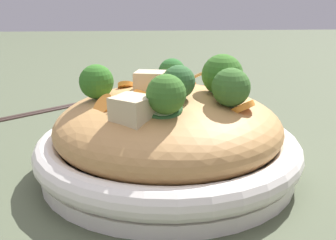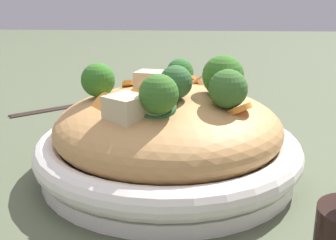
{
  "view_description": "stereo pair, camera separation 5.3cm",
  "coord_description": "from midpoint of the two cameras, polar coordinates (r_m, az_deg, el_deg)",
  "views": [
    {
      "loc": [
        -0.03,
        -0.51,
        0.23
      ],
      "look_at": [
        0.0,
        0.0,
        0.07
      ],
      "focal_mm": 48.45,
      "sensor_mm": 36.0,
      "label": 1
    },
    {
      "loc": [
        0.02,
        -0.51,
        0.23
      ],
      "look_at": [
        0.0,
        0.0,
        0.07
      ],
      "focal_mm": 48.45,
      "sensor_mm": 36.0,
      "label": 2
    }
  ],
  "objects": [
    {
      "name": "ground_plane",
      "position": [
        0.56,
        2.75,
        -6.81
      ],
      "size": [
        3.0,
        3.0,
        0.0
      ],
      "primitive_type": "plane",
      "color": "#4A523C"
    },
    {
      "name": "serving_bowl",
      "position": [
        0.55,
        2.79,
        -4.36
      ],
      "size": [
        0.32,
        0.32,
        0.05
      ],
      "color": "white",
      "rests_on": "ground_plane"
    },
    {
      "name": "noodle_heap",
      "position": [
        0.53,
        2.86,
        -0.92
      ],
      "size": [
        0.27,
        0.27,
        0.1
      ],
      "color": "tan",
      "rests_on": "serving_bowl"
    },
    {
      "name": "broccoli_florets",
      "position": [
        0.51,
        4.91,
        4.66
      ],
      "size": [
        0.2,
        0.22,
        0.07
      ],
      "color": "#8DAD6E",
      "rests_on": "serving_bowl"
    },
    {
      "name": "carrot_coins",
      "position": [
        0.52,
        3.89,
        2.91
      ],
      "size": [
        0.19,
        0.16,
        0.03
      ],
      "color": "orange",
      "rests_on": "serving_bowl"
    },
    {
      "name": "zucchini_slices",
      "position": [
        0.47,
        1.98,
        1.79
      ],
      "size": [
        0.04,
        0.06,
        0.02
      ],
      "color": "beige",
      "rests_on": "serving_bowl"
    },
    {
      "name": "chicken_chunks",
      "position": [
        0.49,
        -0.7,
        2.96
      ],
      "size": [
        0.07,
        0.13,
        0.04
      ],
      "color": "beige",
      "rests_on": "serving_bowl"
    },
    {
      "name": "chopsticks_pair",
      "position": [
        0.85,
        -10.37,
        1.83
      ],
      "size": [
        0.19,
        0.15,
        0.01
      ],
      "color": "black",
      "rests_on": "ground_plane"
    }
  ]
}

